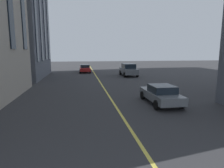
% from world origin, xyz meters
% --- Properties ---
extents(lane_centre_line, '(80.00, 0.16, 0.01)m').
position_xyz_m(lane_centre_line, '(20.00, 0.00, 0.00)').
color(lane_centre_line, '#D8C64C').
rests_on(lane_centre_line, ground_plane).
extents(car_red_near, '(4.40, 1.95, 1.37)m').
position_xyz_m(car_red_near, '(40.74, 1.53, 0.70)').
color(car_red_near, '#B21E1E').
rests_on(car_red_near, ground_plane).
extents(car_grey_far, '(4.40, 1.95, 1.37)m').
position_xyz_m(car_grey_far, '(18.28, -3.33, 0.70)').
color(car_grey_far, slate).
rests_on(car_grey_far, ground_plane).
extents(car_grey_parked_b, '(4.70, 2.14, 1.88)m').
position_xyz_m(car_grey_parked_b, '(34.50, -4.90, 0.97)').
color(car_grey_parked_b, slate).
rests_on(car_grey_parked_b, ground_plane).
extents(building_left_near, '(12.37, 11.05, 17.57)m').
position_xyz_m(building_left_near, '(35.44, 12.96, 8.79)').
color(building_left_near, '#565B66').
rests_on(building_left_near, ground_plane).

